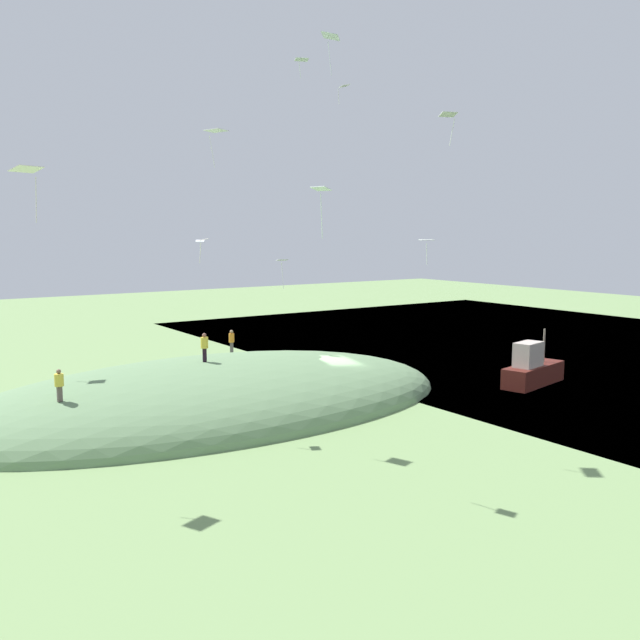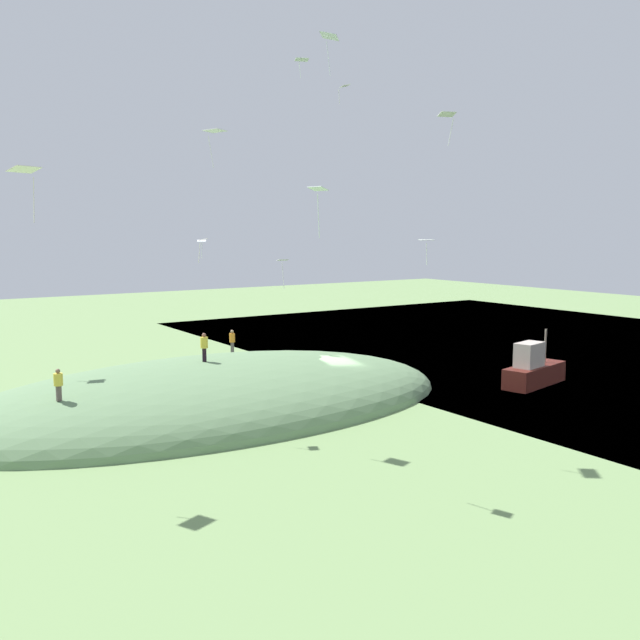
{
  "view_description": "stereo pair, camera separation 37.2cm",
  "coord_description": "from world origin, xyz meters",
  "px_view_note": "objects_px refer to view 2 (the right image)",
  "views": [
    {
      "loc": [
        24.52,
        34.26,
        10.18
      ],
      "look_at": [
        1.14,
        -0.21,
        4.9
      ],
      "focal_mm": 38.93,
      "sensor_mm": 36.0,
      "label": 1
    },
    {
      "loc": [
        24.21,
        34.46,
        10.18
      ],
      "look_at": [
        1.14,
        -0.21,
        4.9
      ],
      "focal_mm": 38.93,
      "sensor_mm": 36.0,
      "label": 2
    }
  ],
  "objects_px": {
    "kite_0": "(25,172)",
    "boat_on_lake": "(533,370)",
    "kite_2": "(202,242)",
    "kite_10": "(329,37)",
    "kite_7": "(447,116)",
    "person_on_hilltop": "(204,344)",
    "kite_8": "(302,60)",
    "person_walking_path": "(58,381)",
    "kite_6": "(283,263)",
    "person_watching_kites": "(232,339)",
    "kite_4": "(344,87)",
    "kite_9": "(426,241)",
    "kite_3": "(318,193)",
    "kite_5": "(214,132)",
    "kite_1": "(203,241)"
  },
  "relations": [
    {
      "from": "person_watching_kites",
      "to": "kite_4",
      "type": "distance_m",
      "value": 17.89
    },
    {
      "from": "person_on_hilltop",
      "to": "kite_7",
      "type": "bearing_deg",
      "value": 147.99
    },
    {
      "from": "kite_3",
      "to": "kite_9",
      "type": "height_order",
      "value": "kite_3"
    },
    {
      "from": "kite_9",
      "to": "kite_0",
      "type": "bearing_deg",
      "value": 1.92
    },
    {
      "from": "kite_0",
      "to": "boat_on_lake",
      "type": "bearing_deg",
      "value": -178.47
    },
    {
      "from": "kite_5",
      "to": "person_walking_path",
      "type": "bearing_deg",
      "value": -17.68
    },
    {
      "from": "person_walking_path",
      "to": "kite_8",
      "type": "relative_size",
      "value": 1.35
    },
    {
      "from": "boat_on_lake",
      "to": "kite_7",
      "type": "xyz_separation_m",
      "value": [
        13.22,
        5.09,
        14.62
      ]
    },
    {
      "from": "person_on_hilltop",
      "to": "kite_2",
      "type": "bearing_deg",
      "value": -90.21
    },
    {
      "from": "person_walking_path",
      "to": "kite_2",
      "type": "height_order",
      "value": "kite_2"
    },
    {
      "from": "kite_6",
      "to": "kite_7",
      "type": "relative_size",
      "value": 1.24
    },
    {
      "from": "boat_on_lake",
      "to": "person_watching_kites",
      "type": "distance_m",
      "value": 20.22
    },
    {
      "from": "kite_10",
      "to": "person_walking_path",
      "type": "bearing_deg",
      "value": -24.69
    },
    {
      "from": "kite_7",
      "to": "kite_4",
      "type": "bearing_deg",
      "value": -102.83
    },
    {
      "from": "person_watching_kites",
      "to": "kite_1",
      "type": "height_order",
      "value": "kite_1"
    },
    {
      "from": "kite_7",
      "to": "kite_9",
      "type": "height_order",
      "value": "kite_7"
    },
    {
      "from": "kite_5",
      "to": "kite_8",
      "type": "distance_m",
      "value": 10.19
    },
    {
      "from": "person_walking_path",
      "to": "kite_9",
      "type": "bearing_deg",
      "value": -28.37
    },
    {
      "from": "kite_2",
      "to": "kite_10",
      "type": "xyz_separation_m",
      "value": [
        2.74,
        21.47,
        10.01
      ]
    },
    {
      "from": "kite_5",
      "to": "kite_7",
      "type": "relative_size",
      "value": 1.16
    },
    {
      "from": "person_on_hilltop",
      "to": "kite_2",
      "type": "xyz_separation_m",
      "value": [
        -6.13,
        -13.83,
        5.55
      ]
    },
    {
      "from": "kite_9",
      "to": "kite_10",
      "type": "height_order",
      "value": "kite_10"
    },
    {
      "from": "person_watching_kites",
      "to": "kite_1",
      "type": "xyz_separation_m",
      "value": [
        6.01,
        9.01,
        6.6
      ]
    },
    {
      "from": "person_walking_path",
      "to": "kite_2",
      "type": "relative_size",
      "value": 1.08
    },
    {
      "from": "kite_4",
      "to": "kite_8",
      "type": "relative_size",
      "value": 1.02
    },
    {
      "from": "kite_2",
      "to": "kite_10",
      "type": "bearing_deg",
      "value": 82.73
    },
    {
      "from": "kite_4",
      "to": "kite_8",
      "type": "xyz_separation_m",
      "value": [
        4.06,
        1.31,
        0.83
      ]
    },
    {
      "from": "boat_on_lake",
      "to": "kite_0",
      "type": "bearing_deg",
      "value": -11.28
    },
    {
      "from": "kite_6",
      "to": "kite_8",
      "type": "height_order",
      "value": "kite_8"
    },
    {
      "from": "person_on_hilltop",
      "to": "kite_2",
      "type": "distance_m",
      "value": 16.12
    },
    {
      "from": "person_watching_kites",
      "to": "kite_3",
      "type": "xyz_separation_m",
      "value": [
        5.03,
        18.02,
        8.59
      ]
    },
    {
      "from": "boat_on_lake",
      "to": "kite_3",
      "type": "height_order",
      "value": "kite_3"
    },
    {
      "from": "kite_1",
      "to": "kite_9",
      "type": "distance_m",
      "value": 12.97
    },
    {
      "from": "boat_on_lake",
      "to": "kite_5",
      "type": "relative_size",
      "value": 3.28
    },
    {
      "from": "kite_9",
      "to": "kite_7",
      "type": "bearing_deg",
      "value": 56.04
    },
    {
      "from": "boat_on_lake",
      "to": "person_on_hilltop",
      "type": "distance_m",
      "value": 22.01
    },
    {
      "from": "kite_2",
      "to": "kite_7",
      "type": "bearing_deg",
      "value": 93.58
    },
    {
      "from": "kite_5",
      "to": "kite_6",
      "type": "bearing_deg",
      "value": -138.12
    },
    {
      "from": "kite_6",
      "to": "kite_10",
      "type": "relative_size",
      "value": 1.0
    },
    {
      "from": "kite_1",
      "to": "kite_3",
      "type": "bearing_deg",
      "value": 96.21
    },
    {
      "from": "kite_2",
      "to": "person_on_hilltop",
      "type": "bearing_deg",
      "value": 66.09
    },
    {
      "from": "kite_6",
      "to": "kite_5",
      "type": "bearing_deg",
      "value": 41.88
    },
    {
      "from": "kite_2",
      "to": "kite_9",
      "type": "bearing_deg",
      "value": 103.72
    },
    {
      "from": "person_walking_path",
      "to": "kite_2",
      "type": "bearing_deg",
      "value": 31.11
    },
    {
      "from": "kite_1",
      "to": "kite_3",
      "type": "height_order",
      "value": "kite_3"
    },
    {
      "from": "person_on_hilltop",
      "to": "kite_4",
      "type": "bearing_deg",
      "value": -150.63
    },
    {
      "from": "person_on_hilltop",
      "to": "kite_9",
      "type": "distance_m",
      "value": 13.99
    },
    {
      "from": "person_on_hilltop",
      "to": "kite_8",
      "type": "height_order",
      "value": "kite_8"
    },
    {
      "from": "kite_8",
      "to": "kite_0",
      "type": "bearing_deg",
      "value": 21.81
    },
    {
      "from": "person_walking_path",
      "to": "kite_5",
      "type": "relative_size",
      "value": 0.86
    }
  ]
}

